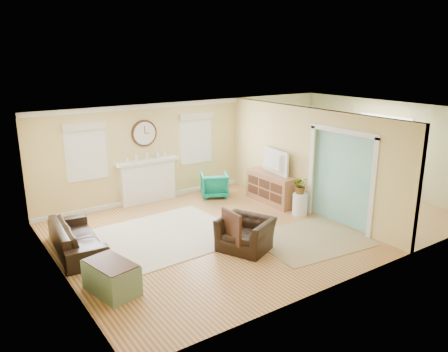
# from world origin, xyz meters

# --- Properties ---
(floor) EXTENTS (9.00, 9.00, 0.00)m
(floor) POSITION_xyz_m (0.00, 0.00, 0.00)
(floor) COLOR brown
(floor) RESTS_ON ground
(wall_back) EXTENTS (9.00, 0.02, 2.60)m
(wall_back) POSITION_xyz_m (0.00, 3.00, 1.30)
(wall_back) COLOR #E1C273
(wall_back) RESTS_ON ground
(wall_front) EXTENTS (9.00, 0.02, 2.60)m
(wall_front) POSITION_xyz_m (0.00, -3.00, 1.30)
(wall_front) COLOR #E1C273
(wall_front) RESTS_ON ground
(wall_left) EXTENTS (0.02, 6.00, 2.60)m
(wall_left) POSITION_xyz_m (-4.50, 0.00, 1.30)
(wall_left) COLOR #E1C273
(wall_left) RESTS_ON ground
(wall_right) EXTENTS (0.02, 6.00, 2.60)m
(wall_right) POSITION_xyz_m (4.50, 0.00, 1.30)
(wall_right) COLOR #E1C273
(wall_right) RESTS_ON ground
(ceiling) EXTENTS (9.00, 6.00, 0.02)m
(ceiling) POSITION_xyz_m (0.00, 0.00, 2.60)
(ceiling) COLOR white
(ceiling) RESTS_ON wall_back
(partition) EXTENTS (0.17, 6.00, 2.60)m
(partition) POSITION_xyz_m (1.51, 0.28, 1.36)
(partition) COLOR #E1C273
(partition) RESTS_ON ground
(fireplace) EXTENTS (1.70, 0.30, 1.17)m
(fireplace) POSITION_xyz_m (-1.50, 2.88, 0.60)
(fireplace) COLOR white
(fireplace) RESTS_ON ground
(wall_clock) EXTENTS (0.70, 0.07, 0.70)m
(wall_clock) POSITION_xyz_m (-1.50, 2.97, 1.85)
(wall_clock) COLOR #492517
(wall_clock) RESTS_ON wall_back
(window_left) EXTENTS (1.05, 0.13, 1.42)m
(window_left) POSITION_xyz_m (-3.05, 2.95, 1.66)
(window_left) COLOR white
(window_left) RESTS_ON wall_back
(window_right) EXTENTS (1.05, 0.13, 1.42)m
(window_right) POSITION_xyz_m (0.05, 2.95, 1.66)
(window_right) COLOR white
(window_right) RESTS_ON wall_back
(french_doors) EXTENTS (0.06, 1.70, 2.20)m
(french_doors) POSITION_xyz_m (4.45, 0.00, 1.10)
(french_doors) COLOR white
(french_doors) RESTS_ON ground
(pendant) EXTENTS (0.30, 0.30, 0.55)m
(pendant) POSITION_xyz_m (3.00, 0.00, 2.20)
(pendant) COLOR gold
(pendant) RESTS_ON ceiling
(rug_cream) EXTENTS (3.12, 2.74, 0.02)m
(rug_cream) POSITION_xyz_m (-2.17, 0.54, 0.01)
(rug_cream) COLOR beige
(rug_cream) RESTS_ON floor
(rug_jute) EXTENTS (2.47, 2.10, 0.01)m
(rug_jute) POSITION_xyz_m (0.30, -1.37, 0.01)
(rug_jute) COLOR tan
(rug_jute) RESTS_ON floor
(rug_grey) EXTENTS (2.17, 2.71, 0.01)m
(rug_grey) POSITION_xyz_m (3.12, 0.18, 0.01)
(rug_grey) COLOR slate
(rug_grey) RESTS_ON floor
(sofa) EXTENTS (0.95, 2.09, 0.59)m
(sofa) POSITION_xyz_m (-3.99, 0.86, 0.30)
(sofa) COLOR black
(sofa) RESTS_ON floor
(eames_chair) EXTENTS (1.23, 1.29, 0.66)m
(eames_chair) POSITION_xyz_m (-1.14, -0.96, 0.33)
(eames_chair) COLOR black
(eames_chair) RESTS_ON floor
(green_chair) EXTENTS (0.96, 0.97, 0.66)m
(green_chair) POSITION_xyz_m (0.21, 2.26, 0.33)
(green_chair) COLOR #137F69
(green_chair) RESTS_ON floor
(trunk) EXTENTS (0.76, 1.04, 0.54)m
(trunk) POSITION_xyz_m (-3.98, -1.05, 0.27)
(trunk) COLOR gray
(trunk) RESTS_ON floor
(credenza) EXTENTS (0.53, 1.57, 0.80)m
(credenza) POSITION_xyz_m (1.21, 0.98, 0.40)
(credenza) COLOR #99704B
(credenza) RESTS_ON floor
(tv) EXTENTS (0.28, 1.12, 0.64)m
(tv) POSITION_xyz_m (1.19, 0.98, 1.12)
(tv) COLOR black
(tv) RESTS_ON credenza
(garden_stool) EXTENTS (0.37, 0.37, 0.54)m
(garden_stool) POSITION_xyz_m (1.18, -0.13, 0.27)
(garden_stool) COLOR white
(garden_stool) RESTS_ON floor
(potted_plant) EXTENTS (0.50, 0.50, 0.42)m
(potted_plant) POSITION_xyz_m (1.18, -0.13, 0.75)
(potted_plant) COLOR #337F33
(potted_plant) RESTS_ON garden_stool
(dining_table) EXTENTS (1.12, 1.77, 0.59)m
(dining_table) POSITION_xyz_m (3.12, 0.18, 0.29)
(dining_table) COLOR #492517
(dining_table) RESTS_ON floor
(dining_chair_n) EXTENTS (0.49, 0.49, 0.90)m
(dining_chair_n) POSITION_xyz_m (3.16, 1.23, 0.53)
(dining_chair_n) COLOR slate
(dining_chair_n) RESTS_ON floor
(dining_chair_s) EXTENTS (0.50, 0.50, 0.92)m
(dining_chair_s) POSITION_xyz_m (3.11, -0.95, 0.54)
(dining_chair_s) COLOR slate
(dining_chair_s) RESTS_ON floor
(dining_chair_w) EXTENTS (0.47, 0.47, 0.89)m
(dining_chair_w) POSITION_xyz_m (2.43, 0.26, 0.52)
(dining_chair_w) COLOR white
(dining_chair_w) RESTS_ON floor
(dining_chair_e) EXTENTS (0.54, 0.54, 1.03)m
(dining_chair_e) POSITION_xyz_m (3.85, 0.15, 0.61)
(dining_chair_e) COLOR slate
(dining_chair_e) RESTS_ON floor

